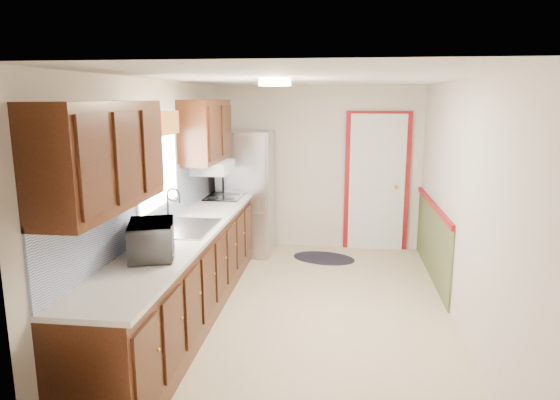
# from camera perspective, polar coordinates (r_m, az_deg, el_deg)

# --- Properties ---
(room_shell) EXTENTS (3.20, 5.20, 2.52)m
(room_shell) POSITION_cam_1_polar(r_m,az_deg,el_deg) (4.99, 3.16, -0.23)
(room_shell) COLOR #CBB68F
(room_shell) RESTS_ON ground
(kitchen_run) EXTENTS (0.63, 4.00, 2.20)m
(kitchen_run) POSITION_cam_1_polar(r_m,az_deg,el_deg) (5.04, -11.33, -4.90)
(kitchen_run) COLOR #381A0C
(kitchen_run) RESTS_ON ground
(back_wall_trim) EXTENTS (1.12, 2.30, 2.08)m
(back_wall_trim) POSITION_cam_1_polar(r_m,az_deg,el_deg) (7.24, 12.22, 0.72)
(back_wall_trim) COLOR maroon
(back_wall_trim) RESTS_ON ground
(ceiling_fixture) EXTENTS (0.30, 0.30, 0.06)m
(ceiling_fixture) POSITION_cam_1_polar(r_m,az_deg,el_deg) (4.72, -0.59, 13.28)
(ceiling_fixture) COLOR #FFD88C
(ceiling_fixture) RESTS_ON room_shell
(microwave) EXTENTS (0.44, 0.59, 0.35)m
(microwave) POSITION_cam_1_polar(r_m,az_deg,el_deg) (4.22, -14.47, -3.97)
(microwave) COLOR white
(microwave) RESTS_ON kitchen_run
(refrigerator) EXTENTS (0.74, 0.74, 1.77)m
(refrigerator) POSITION_cam_1_polar(r_m,az_deg,el_deg) (7.18, -3.88, 0.83)
(refrigerator) COLOR #B7B7BC
(refrigerator) RESTS_ON ground
(rug) EXTENTS (0.99, 0.76, 0.01)m
(rug) POSITION_cam_1_polar(r_m,az_deg,el_deg) (7.10, 5.02, -6.62)
(rug) COLOR black
(rug) RESTS_ON ground
(cooktop) EXTENTS (0.46, 0.55, 0.02)m
(cooktop) POSITION_cam_1_polar(r_m,az_deg,el_deg) (6.58, -6.41, 0.37)
(cooktop) COLOR black
(cooktop) RESTS_ON kitchen_run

